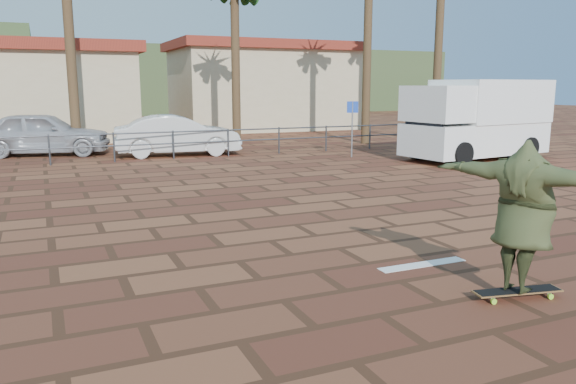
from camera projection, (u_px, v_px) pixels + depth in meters
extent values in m
plane|color=brown|center=(339.00, 248.00, 8.87)|extent=(120.00, 120.00, 0.00)
cube|color=white|center=(422.00, 264.00, 8.06)|extent=(1.40, 0.22, 0.01)
cylinder|color=#47494F|center=(49.00, 150.00, 18.00)|extent=(0.06, 0.06, 1.00)
cylinder|color=#47494F|center=(114.00, 147.00, 18.78)|extent=(0.06, 0.06, 1.00)
cylinder|color=#47494F|center=(173.00, 145.00, 19.57)|extent=(0.06, 0.06, 1.00)
cylinder|color=#47494F|center=(228.00, 143.00, 20.36)|extent=(0.06, 0.06, 1.00)
cylinder|color=#47494F|center=(279.00, 140.00, 21.15)|extent=(0.06, 0.06, 1.00)
cylinder|color=#47494F|center=(326.00, 138.00, 21.94)|extent=(0.06, 0.06, 1.00)
cylinder|color=#47494F|center=(370.00, 137.00, 22.73)|extent=(0.06, 0.06, 1.00)
cylinder|color=#47494F|center=(411.00, 135.00, 23.52)|extent=(0.06, 0.06, 1.00)
cylinder|color=#47494F|center=(449.00, 133.00, 24.30)|extent=(0.06, 0.06, 1.00)
cylinder|color=#47494F|center=(173.00, 132.00, 19.49)|extent=(24.00, 0.05, 0.05)
cylinder|color=#47494F|center=(173.00, 143.00, 19.56)|extent=(24.00, 0.05, 0.05)
cylinder|color=brown|center=(70.00, 42.00, 20.42)|extent=(0.36, 0.36, 8.20)
cylinder|color=brown|center=(236.00, 68.00, 23.59)|extent=(0.36, 0.36, 6.50)
cylinder|color=brown|center=(367.00, 54.00, 24.29)|extent=(0.36, 0.36, 7.80)
cylinder|color=brown|center=(439.00, 42.00, 24.48)|extent=(0.36, 0.36, 8.80)
cube|color=beige|center=(263.00, 90.00, 33.20)|extent=(10.00, 6.00, 4.50)
cube|color=maroon|center=(262.00, 47.00, 32.73)|extent=(10.60, 6.60, 0.50)
cube|color=#384C28|center=(86.00, 81.00, 53.30)|extent=(70.00, 18.00, 6.00)
cube|color=olive|center=(517.00, 291.00, 6.77)|extent=(1.12, 0.46, 0.02)
cube|color=black|center=(517.00, 290.00, 6.77)|extent=(1.08, 0.43, 0.00)
cube|color=silver|center=(489.00, 296.00, 6.70)|extent=(0.09, 0.19, 0.03)
cube|color=silver|center=(545.00, 291.00, 6.85)|extent=(0.09, 0.19, 0.03)
cylinder|color=#A0ED32|center=(494.00, 301.00, 6.60)|extent=(0.07, 0.04, 0.07)
cylinder|color=#A0ED32|center=(484.00, 295.00, 6.81)|extent=(0.07, 0.04, 0.07)
cylinder|color=#A0ED32|center=(551.00, 296.00, 6.75)|extent=(0.07, 0.04, 0.07)
cylinder|color=#A0ED32|center=(539.00, 290.00, 6.96)|extent=(0.07, 0.04, 0.07)
imported|color=#3D4525|center=(523.00, 217.00, 6.60)|extent=(1.32, 2.31, 1.82)
cube|color=white|center=(475.00, 138.00, 19.53)|extent=(5.49, 2.79, 1.07)
cube|color=white|center=(491.00, 101.00, 19.64)|extent=(4.15, 2.72, 1.46)
cube|color=white|center=(439.00, 104.00, 18.37)|extent=(1.82, 2.32, 1.17)
cube|color=black|center=(424.00, 118.00, 18.13)|extent=(0.27, 1.65, 0.63)
cylinder|color=black|center=(462.00, 154.00, 17.85)|extent=(0.81, 0.37, 0.78)
cylinder|color=black|center=(417.00, 148.00, 19.57)|extent=(0.81, 0.37, 0.78)
cylinder|color=black|center=(529.00, 148.00, 19.52)|extent=(0.81, 0.37, 0.78)
cylinder|color=black|center=(481.00, 143.00, 21.25)|extent=(0.81, 0.37, 0.78)
imported|color=#AFB0B6|center=(43.00, 133.00, 20.62)|extent=(5.02, 2.92, 1.61)
imported|color=silver|center=(178.00, 135.00, 20.58)|extent=(4.65, 2.06, 1.48)
cylinder|color=gray|center=(352.00, 130.00, 20.05)|extent=(0.05, 0.05, 1.96)
cube|color=#193FB2|center=(353.00, 107.00, 19.90)|extent=(0.39, 0.15, 0.40)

